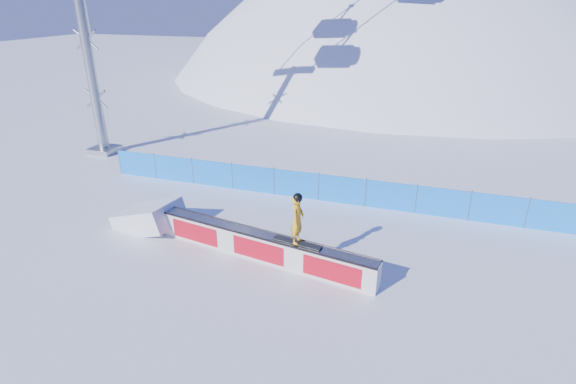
% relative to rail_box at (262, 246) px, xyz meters
% --- Properties ---
extents(ground, '(160.00, 160.00, 0.00)m').
position_rel_rail_box_xyz_m(ground, '(1.56, 0.64, -0.47)').
color(ground, white).
rests_on(ground, ground).
extents(snow_hill, '(64.00, 64.00, 64.00)m').
position_rel_rail_box_xyz_m(snow_hill, '(1.56, 42.64, -18.47)').
color(snow_hill, silver).
rests_on(snow_hill, ground).
extents(safety_fence, '(22.05, 0.05, 1.30)m').
position_rel_rail_box_xyz_m(safety_fence, '(1.56, 5.14, 0.13)').
color(safety_fence, '#0E79F6').
rests_on(safety_fence, ground).
extents(rail_box, '(7.89, 1.84, 0.95)m').
position_rel_rail_box_xyz_m(rail_box, '(0.00, 0.00, 0.00)').
color(rail_box, silver).
rests_on(rail_box, ground).
extents(snow_ramp, '(2.77, 1.99, 1.59)m').
position_rel_rail_box_xyz_m(snow_ramp, '(-4.88, 0.81, -0.47)').
color(snow_ramp, white).
rests_on(snow_ramp, ground).
extents(snowboarder, '(1.64, 0.59, 1.69)m').
position_rel_rail_box_xyz_m(snowboarder, '(1.27, -0.21, 1.31)').
color(snowboarder, black).
rests_on(snowboarder, rail_box).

